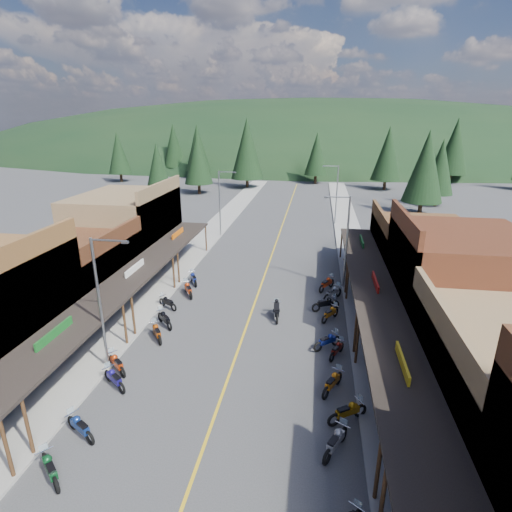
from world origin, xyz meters
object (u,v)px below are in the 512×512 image
at_px(bike_west_2, 50,468).
at_px(bike_west_4, 114,378).
at_px(pine_10, 198,158).
at_px(bike_east_8, 330,313).
at_px(bike_east_6, 337,349).
at_px(pedestrian_east_b, 348,260).
at_px(pine_5, 455,146).
at_px(bike_west_9, 188,289).
at_px(bike_east_5, 332,381).
at_px(rider_on_bike, 277,310).
at_px(shop_east_2, 455,283).
at_px(pine_2, 247,149).
at_px(bike_west_8, 168,302).
at_px(shop_east_3, 419,252).
at_px(streetlight_0, 102,300).
at_px(bike_west_7, 165,318).
at_px(streetlight_1, 221,201).
at_px(bike_west_5, 117,363).
at_px(bike_east_7, 327,340).
at_px(bike_east_9, 326,303).
at_px(shop_west_2, 74,274).
at_px(shop_west_3, 128,229).
at_px(pine_0, 119,153).
at_px(pine_3, 317,154).
at_px(bike_east_4, 348,411).
at_px(bike_west_3, 80,426).
at_px(streetlight_2, 345,239).
at_px(pine_9, 440,167).
at_px(pine_1, 198,148).
at_px(bike_west_6, 157,331).
at_px(bike_west_10, 193,278).
at_px(pine_7, 174,146).
at_px(bike_east_10, 333,292).
at_px(pedestrian_east_a, 386,366).
at_px(pine_8, 158,168).
at_px(bike_east_3, 336,441).
at_px(streetlight_3, 336,192).
at_px(pine_4, 388,153).

xyz_separation_m(bike_west_2, bike_west_4, (-0.28, 5.88, -0.01)).
distance_m(pine_10, bike_east_8, 53.94).
xyz_separation_m(bike_east_6, bike_east_8, (-0.29, 4.72, 0.04)).
bearing_deg(pedestrian_east_b, pine_10, -54.36).
bearing_deg(pine_5, bike_west_9, -120.39).
relative_size(bike_east_5, rider_on_bike, 0.94).
height_order(shop_east_2, pine_2, pine_2).
bearing_deg(shop_east_2, bike_west_8, 179.18).
distance_m(shop_east_3, streetlight_0, 27.05).
bearing_deg(bike_west_7, bike_west_8, 62.07).
relative_size(streetlight_1, bike_west_4, 3.77).
height_order(bike_west_5, bike_east_7, bike_west_5).
height_order(bike_east_9, rider_on_bike, rider_on_bike).
relative_size(streetlight_0, bike_east_8, 3.90).
bearing_deg(shop_east_2, pine_2, 112.90).
distance_m(shop_west_2, shop_west_3, 9.65).
height_order(pine_0, pine_3, same).
xyz_separation_m(bike_west_8, bike_east_4, (12.87, -10.27, 0.06)).
distance_m(pine_2, bike_west_3, 69.63).
xyz_separation_m(streetlight_2, bike_west_8, (-13.41, -6.01, -3.90)).
bearing_deg(bike_west_2, pine_9, 14.21).
relative_size(bike_west_8, bike_east_6, 1.04).
xyz_separation_m(pine_1, bike_west_4, (18.10, -77.54, -6.63)).
bearing_deg(streetlight_0, bike_west_7, 76.64).
xyz_separation_m(pine_1, bike_west_6, (18.47, -72.46, -6.63)).
height_order(pine_5, bike_west_10, pine_5).
bearing_deg(rider_on_bike, shop_east_2, -7.84).
height_order(pine_7, bike_west_3, pine_7).
distance_m(pine_2, bike_east_10, 55.41).
bearing_deg(pine_3, pedestrian_east_a, -86.23).
relative_size(shop_east_2, bike_east_9, 4.92).
xyz_separation_m(shop_east_3, pine_0, (-53.75, 50.70, 3.95)).
xyz_separation_m(pine_5, pine_8, (-56.00, -32.00, -2.01)).
bearing_deg(bike_east_4, bike_east_3, -50.52).
relative_size(streetlight_1, pine_8, 0.80).
distance_m(pine_7, bike_east_6, 87.71).
bearing_deg(shop_west_3, streetlight_3, 42.04).
relative_size(bike_west_8, bike_west_10, 0.96).
height_order(bike_east_3, bike_east_5, bike_east_3).
height_order(streetlight_3, pine_1, pine_1).
distance_m(pine_10, pedestrian_east_a, 61.27).
xyz_separation_m(shop_east_3, bike_east_10, (-7.66, -5.81, -1.89)).
bearing_deg(pine_4, pine_9, -68.20).
bearing_deg(streetlight_0, streetlight_2, 45.20).
distance_m(pine_8, bike_west_7, 44.13).
height_order(pine_1, pine_9, pine_1).
height_order(shop_east_2, pine_5, pine_5).
bearing_deg(bike_west_2, bike_west_10, 41.91).
bearing_deg(pine_5, pine_4, -143.13).
distance_m(pine_0, pine_10, 25.06).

